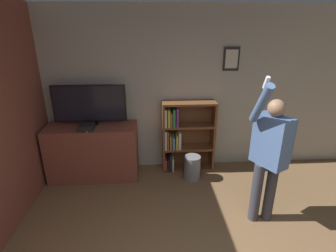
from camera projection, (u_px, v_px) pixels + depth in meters
wall_back at (181, 91)px, 4.34m from camera, size 6.43×0.09×2.70m
tv_ledge at (94, 152)px, 4.28m from camera, size 1.42×0.54×0.89m
television at (89, 104)px, 4.07m from camera, size 1.13×0.22×0.64m
game_console at (86, 127)px, 3.97m from camera, size 0.22×0.22×0.09m
remote_loose at (89, 130)px, 3.94m from camera, size 0.10×0.14×0.02m
bookshelf at (183, 136)px, 4.45m from camera, size 0.88×0.28×1.22m
person at (270, 152)px, 3.11m from camera, size 0.55×0.54×1.92m
waste_bin at (192, 167)px, 4.29m from camera, size 0.26×0.26×0.40m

